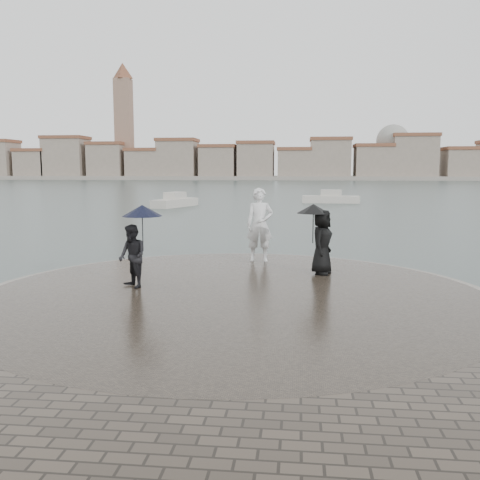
# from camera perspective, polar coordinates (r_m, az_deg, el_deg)

# --- Properties ---
(ground) EXTENTS (400.00, 400.00, 0.00)m
(ground) POSITION_cam_1_polar(r_m,az_deg,el_deg) (9.49, -3.24, -12.55)
(ground) COLOR #2B3835
(ground) RESTS_ON ground
(kerb_ring) EXTENTS (12.50, 12.50, 0.32)m
(kerb_ring) POSITION_cam_1_polar(r_m,az_deg,el_deg) (12.76, -0.64, -6.52)
(kerb_ring) COLOR gray
(kerb_ring) RESTS_ON ground
(quay_tip) EXTENTS (11.90, 11.90, 0.36)m
(quay_tip) POSITION_cam_1_polar(r_m,az_deg,el_deg) (12.76, -0.64, -6.42)
(quay_tip) COLOR #2D261E
(quay_tip) RESTS_ON ground
(statue) EXTENTS (0.89, 0.62, 2.32)m
(statue) POSITION_cam_1_polar(r_m,az_deg,el_deg) (16.92, 2.11, 1.64)
(statue) COLOR white
(statue) RESTS_ON quay_tip
(visitor_left) EXTENTS (1.23, 1.08, 2.04)m
(visitor_left) POSITION_cam_1_polar(r_m,az_deg,el_deg) (13.34, -11.14, -0.36)
(visitor_left) COLOR black
(visitor_left) RESTS_ON quay_tip
(visitor_right) EXTENTS (1.13, 1.08, 1.95)m
(visitor_right) POSITION_cam_1_polar(r_m,az_deg,el_deg) (14.98, 8.55, 0.52)
(visitor_right) COLOR black
(visitor_right) RESTS_ON quay_tip
(far_skyline) EXTENTS (260.00, 20.00, 37.00)m
(far_skyline) POSITION_cam_1_polar(r_m,az_deg,el_deg) (169.69, 3.67, 8.31)
(far_skyline) COLOR gray
(far_skyline) RESTS_ON ground
(boats) EXTENTS (18.33, 10.74, 1.50)m
(boats) POSITION_cam_1_polar(r_m,az_deg,el_deg) (49.76, 1.84, 4.21)
(boats) COLOR beige
(boats) RESTS_ON ground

